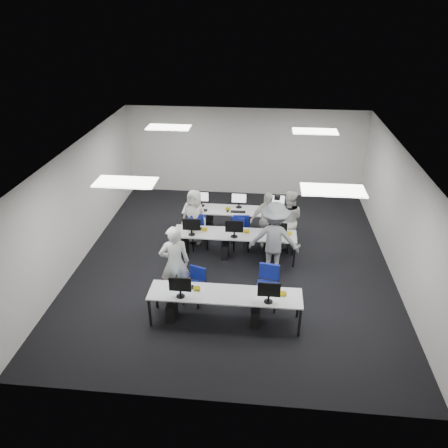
# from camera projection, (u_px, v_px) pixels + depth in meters

# --- Properties ---
(room) EXTENTS (9.00, 9.02, 3.00)m
(room) POSITION_uv_depth(u_px,v_px,m) (234.00, 210.00, 10.82)
(room) COLOR black
(room) RESTS_ON ground
(ceiling_panels) EXTENTS (5.20, 4.60, 0.02)m
(ceiling_panels) POSITION_uv_depth(u_px,v_px,m) (235.00, 153.00, 10.12)
(ceiling_panels) COLOR white
(ceiling_panels) RESTS_ON room
(desk_front) EXTENTS (3.20, 0.70, 0.73)m
(desk_front) POSITION_uv_depth(u_px,v_px,m) (225.00, 296.00, 9.09)
(desk_front) COLOR silver
(desk_front) RESTS_ON ground
(desk_mid) EXTENTS (3.20, 0.70, 0.73)m
(desk_mid) POSITION_uv_depth(u_px,v_px,m) (235.00, 235.00, 11.38)
(desk_mid) COLOR silver
(desk_mid) RESTS_ON ground
(desk_back) EXTENTS (3.20, 0.70, 0.73)m
(desk_back) POSITION_uv_depth(u_px,v_px,m) (238.00, 212.00, 12.61)
(desk_back) COLOR silver
(desk_back) RESTS_ON ground
(equipment_front) EXTENTS (2.51, 0.41, 1.19)m
(equipment_front) POSITION_uv_depth(u_px,v_px,m) (216.00, 308.00, 9.24)
(equipment_front) COLOR #0E62B7
(equipment_front) RESTS_ON desk_front
(equipment_mid) EXTENTS (2.91, 0.41, 1.19)m
(equipment_mid) POSITION_uv_depth(u_px,v_px,m) (227.00, 246.00, 11.53)
(equipment_mid) COLOR white
(equipment_mid) RESTS_ON desk_mid
(equipment_back) EXTENTS (2.91, 0.41, 1.19)m
(equipment_back) POSITION_uv_depth(u_px,v_px,m) (245.00, 221.00, 12.76)
(equipment_back) COLOR white
(equipment_back) RESTS_ON desk_back
(chair_0) EXTENTS (0.53, 0.56, 0.84)m
(chair_0) POSITION_uv_depth(u_px,v_px,m) (195.00, 292.00, 9.89)
(chair_0) COLOR navy
(chair_0) RESTS_ON ground
(chair_1) EXTENTS (0.55, 0.58, 0.97)m
(chair_1) POSITION_uv_depth(u_px,v_px,m) (267.00, 294.00, 9.76)
(chair_1) COLOR navy
(chair_1) RESTS_ON ground
(chair_2) EXTENTS (0.55, 0.58, 0.90)m
(chair_2) POSITION_uv_depth(u_px,v_px,m) (199.00, 238.00, 12.04)
(chair_2) COLOR navy
(chair_2) RESTS_ON ground
(chair_3) EXTENTS (0.48, 0.52, 0.91)m
(chair_3) POSITION_uv_depth(u_px,v_px,m) (241.00, 239.00, 12.01)
(chair_3) COLOR navy
(chair_3) RESTS_ON ground
(chair_4) EXTENTS (0.50, 0.54, 0.88)m
(chair_4) POSITION_uv_depth(u_px,v_px,m) (279.00, 241.00, 11.92)
(chair_4) COLOR navy
(chair_4) RESTS_ON ground
(chair_5) EXTENTS (0.44, 0.47, 0.82)m
(chair_5) POSITION_uv_depth(u_px,v_px,m) (196.00, 233.00, 12.35)
(chair_5) COLOR navy
(chair_5) RESTS_ON ground
(chair_6) EXTENTS (0.52, 0.55, 0.85)m
(chair_6) POSITION_uv_depth(u_px,v_px,m) (240.00, 233.00, 12.31)
(chair_6) COLOR navy
(chair_6) RESTS_ON ground
(chair_7) EXTENTS (0.50, 0.54, 0.95)m
(chair_7) POSITION_uv_depth(u_px,v_px,m) (282.00, 235.00, 12.16)
(chair_7) COLOR navy
(chair_7) RESTS_ON ground
(handbag) EXTENTS (0.40, 0.33, 0.28)m
(handbag) POSITION_uv_depth(u_px,v_px,m) (193.00, 225.00, 11.45)
(handbag) COLOR tan
(handbag) RESTS_ON desk_mid
(student_0) EXTENTS (0.78, 0.63, 1.85)m
(student_0) POSITION_uv_depth(u_px,v_px,m) (175.00, 263.00, 9.72)
(student_0) COLOR silver
(student_0) RESTS_ON ground
(student_1) EXTENTS (0.86, 0.70, 1.68)m
(student_1) POSITION_uv_depth(u_px,v_px,m) (288.00, 220.00, 11.80)
(student_1) COLOR silver
(student_1) RESTS_ON ground
(student_2) EXTENTS (0.87, 0.69, 1.56)m
(student_2) POSITION_uv_depth(u_px,v_px,m) (195.00, 217.00, 12.10)
(student_2) COLOR silver
(student_2) RESTS_ON ground
(student_3) EXTENTS (1.03, 0.71, 1.63)m
(student_3) POSITION_uv_depth(u_px,v_px,m) (267.00, 220.00, 11.84)
(student_3) COLOR silver
(student_3) RESTS_ON ground
(photographer) EXTENTS (1.31, 0.84, 1.93)m
(photographer) POSITION_uv_depth(u_px,v_px,m) (274.00, 239.00, 10.63)
(photographer) COLOR gray
(photographer) RESTS_ON ground
(dslr_camera) EXTENTS (0.16, 0.19, 0.10)m
(dslr_camera) POSITION_uv_depth(u_px,v_px,m) (277.00, 197.00, 10.30)
(dslr_camera) COLOR black
(dslr_camera) RESTS_ON photographer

